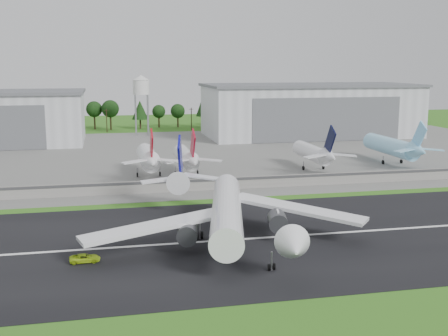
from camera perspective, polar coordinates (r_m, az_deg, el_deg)
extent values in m
plane|color=#276317|center=(102.63, 1.84, -9.04)|extent=(600.00, 600.00, 0.00)
cube|color=black|center=(111.84, 0.59, -7.35)|extent=(320.00, 60.00, 0.10)
cube|color=white|center=(111.82, 0.59, -7.32)|extent=(220.00, 1.00, 0.02)
cube|color=slate|center=(217.85, -5.79, 1.35)|extent=(320.00, 150.00, 0.10)
cube|color=gray|center=(154.17, -3.09, -1.74)|extent=(240.00, 0.50, 3.50)
cube|color=#38383A|center=(153.62, -3.08, -1.31)|extent=(240.00, 0.12, 0.70)
cube|color=silver|center=(277.87, 8.71, 5.72)|extent=(100.00, 45.00, 24.00)
cube|color=#595B60|center=(277.15, 8.78, 8.32)|extent=(102.00, 47.00, 1.20)
cube|color=#595B60|center=(257.08, 10.49, 4.87)|extent=(70.00, 0.30, 19.68)
cylinder|color=#99999E|center=(277.36, -8.93, 5.29)|extent=(0.50, 0.50, 20.00)
cylinder|color=#99999E|center=(283.73, -7.78, 5.43)|extent=(0.50, 0.50, 20.00)
cylinder|color=silver|center=(279.69, -8.42, 8.12)|extent=(8.00, 8.00, 7.00)
cone|color=silver|center=(279.55, -8.45, 9.08)|extent=(8.40, 8.40, 2.40)
cylinder|color=white|center=(109.98, 0.27, -4.32)|extent=(15.18, 44.21, 5.80)
cone|color=white|center=(88.87, 7.15, -8.01)|extent=(6.96, 7.11, 5.80)
cone|color=white|center=(133.58, -4.52, -1.18)|extent=(7.33, 9.98, 5.51)
cube|color=navy|center=(132.16, -4.48, 1.03)|extent=(2.55, 9.42, 11.13)
cube|color=white|center=(115.45, 7.48, -4.11)|extent=(24.85, 22.35, 2.65)
cylinder|color=#333338|center=(111.87, 5.47, -5.39)|extent=(4.90, 6.19, 3.80)
cube|color=white|center=(134.81, -2.45, -0.87)|extent=(9.38, 7.33, 0.98)
cube|color=white|center=(103.15, -6.87, -5.86)|extent=(28.43, 12.78, 2.65)
cylinder|color=#333338|center=(103.98, -3.69, -6.59)|extent=(4.90, 6.19, 3.80)
cube|color=white|center=(131.44, -6.49, -1.23)|extent=(9.27, 4.05, 0.98)
cube|color=#99999E|center=(107.76, 1.18, -7.12)|extent=(16.25, 31.45, 3.20)
cylinder|color=black|center=(112.38, -2.47, -6.84)|extent=(0.72, 1.55, 1.50)
imported|color=#A8D018|center=(102.53, -13.95, -8.87)|extent=(5.41, 2.65, 1.48)
cylinder|color=white|center=(176.65, -7.75, 1.09)|extent=(5.65, 24.00, 5.65)
cone|color=white|center=(161.25, -7.33, 0.57)|extent=(5.36, 7.00, 5.36)
cube|color=#A20C1A|center=(160.99, -7.38, 2.28)|extent=(0.45, 8.59, 10.02)
cylinder|color=#99999E|center=(175.21, -8.81, -0.46)|extent=(0.32, 0.32, 3.00)
cylinder|color=#99999E|center=(175.73, -6.53, -0.37)|extent=(0.32, 0.32, 3.00)
cylinder|color=black|center=(175.34, -8.80, -0.68)|extent=(0.40, 1.40, 1.40)
cylinder|color=silver|center=(177.97, -3.93, 1.13)|extent=(5.04, 24.00, 5.04)
cone|color=silver|center=(162.69, -3.15, 0.61)|extent=(4.79, 7.00, 4.79)
cube|color=maroon|center=(162.43, -3.19, 2.31)|extent=(0.45, 8.59, 10.02)
cylinder|color=#99999E|center=(176.26, -4.94, -0.31)|extent=(0.32, 0.32, 3.00)
cylinder|color=#99999E|center=(177.25, -2.70, -0.22)|extent=(0.32, 0.32, 3.00)
cylinder|color=black|center=(176.39, -4.94, -0.53)|extent=(0.40, 1.40, 1.40)
cylinder|color=white|center=(188.60, 8.89, 1.56)|extent=(5.11, 24.00, 5.11)
cone|color=white|center=(174.25, 10.72, 1.11)|extent=(4.85, 7.00, 4.85)
cube|color=black|center=(174.01, 10.71, 2.70)|extent=(0.45, 8.59, 10.02)
cylinder|color=#99999E|center=(186.19, 8.07, 0.21)|extent=(0.32, 0.32, 3.00)
cylinder|color=#99999E|center=(188.71, 10.07, 0.28)|extent=(0.32, 0.32, 3.00)
cylinder|color=black|center=(186.32, 8.07, -0.01)|extent=(0.40, 1.40, 1.40)
cylinder|color=#93DBFF|center=(206.09, 16.53, 2.13)|extent=(6.03, 30.00, 6.03)
cone|color=#93DBFF|center=(190.11, 19.19, 1.62)|extent=(5.73, 7.00, 5.73)
cube|color=#7CCBFF|center=(189.91, 19.20, 3.08)|extent=(0.45, 8.59, 10.02)
cylinder|color=#99999E|center=(203.37, 15.86, 0.77)|extent=(0.32, 0.32, 3.00)
cylinder|color=#99999E|center=(206.73, 17.58, 0.83)|extent=(0.32, 0.32, 3.00)
cylinder|color=black|center=(203.49, 15.85, 0.58)|extent=(0.40, 1.40, 1.40)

